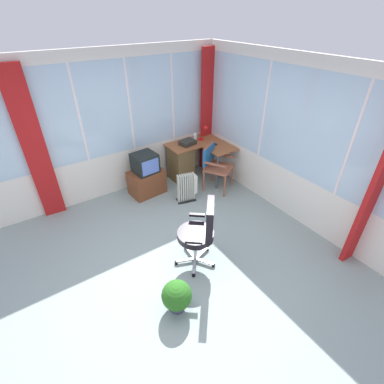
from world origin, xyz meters
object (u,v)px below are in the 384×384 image
at_px(desk, 183,161).
at_px(wooden_armchair, 213,161).
at_px(tv_remote, 214,144).
at_px(tv_on_stand, 146,176).
at_px(space_heater, 187,187).
at_px(desk_lamp, 205,130).
at_px(paper_tray, 188,143).
at_px(potted_plant, 177,296).
at_px(office_chair, 201,230).
at_px(spray_bottle, 195,137).

bearing_deg(desk, wooden_armchair, -63.69).
bearing_deg(tv_remote, wooden_armchair, -141.06).
relative_size(tv_on_stand, space_heater, 1.48).
height_order(tv_remote, tv_on_stand, tv_on_stand).
distance_m(desk_lamp, wooden_armchair, 0.77).
distance_m(desk, paper_tray, 0.40).
distance_m(tv_remote, space_heater, 1.15).
distance_m(paper_tray, space_heater, 1.02).
bearing_deg(space_heater, potted_plant, -126.21).
height_order(tv_remote, office_chair, office_chair).
xyz_separation_m(desk, tv_remote, (0.56, -0.28, 0.35)).
bearing_deg(space_heater, tv_on_stand, 127.74).
bearing_deg(wooden_armchair, space_heater, -169.92).
height_order(desk_lamp, tv_on_stand, desk_lamp).
bearing_deg(paper_tray, tv_on_stand, -175.69).
relative_size(tv_remote, office_chair, 0.15).
relative_size(tv_remote, space_heater, 0.26).
bearing_deg(tv_on_stand, tv_remote, -8.11).
xyz_separation_m(wooden_armchair, tv_on_stand, (-1.19, 0.54, -0.21)).
distance_m(spray_bottle, space_heater, 1.17).
bearing_deg(desk_lamp, office_chair, -127.03).
xyz_separation_m(tv_on_stand, potted_plant, (-0.85, -2.51, -0.13)).
relative_size(space_heater, potted_plant, 1.31).
relative_size(desk, wooden_armchair, 1.25).
height_order(spray_bottle, potted_plant, spray_bottle).
xyz_separation_m(desk, tv_on_stand, (-0.89, -0.07, -0.04)).
bearing_deg(desk, paper_tray, 0.33).
bearing_deg(office_chair, paper_tray, 61.21).
bearing_deg(desk, tv_remote, -26.67).
height_order(desk_lamp, potted_plant, desk_lamp).
relative_size(office_chair, potted_plant, 2.37).
distance_m(office_chair, space_heater, 1.58).
relative_size(wooden_armchair, tv_on_stand, 1.08).
relative_size(desk, spray_bottle, 5.23).
height_order(desk, office_chair, office_chair).
bearing_deg(desk, office_chair, -116.51).
bearing_deg(office_chair, wooden_armchair, 47.98).
xyz_separation_m(desk_lamp, spray_bottle, (-0.24, 0.01, -0.10)).
bearing_deg(potted_plant, space_heater, 53.79).
height_order(desk, desk_lamp, desk_lamp).
xyz_separation_m(desk, space_heater, (-0.38, -0.73, -0.12)).
bearing_deg(office_chair, desk, 63.49).
bearing_deg(spray_bottle, space_heater, -132.36).
bearing_deg(desk, desk_lamp, 0.91).
bearing_deg(space_heater, paper_tray, 56.41).
relative_size(wooden_armchair, office_chair, 0.88).
height_order(spray_bottle, paper_tray, spray_bottle).
bearing_deg(spray_bottle, office_chair, -122.54).
height_order(tv_on_stand, space_heater, tv_on_stand).
distance_m(desk, tv_remote, 0.72).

